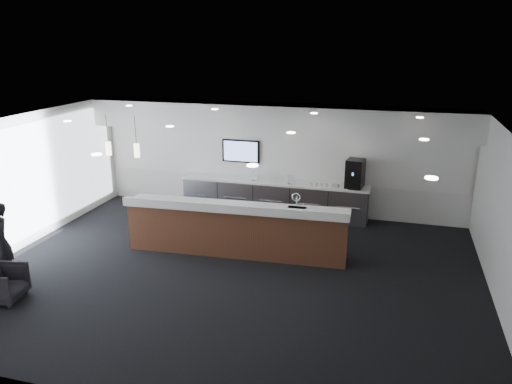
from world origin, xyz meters
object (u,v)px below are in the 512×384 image
(armchair, at_px, (3,284))
(lounge_guest, at_px, (1,242))
(coffee_machine, at_px, (355,173))
(service_counter, at_px, (236,229))

(armchair, xyz_separation_m, lounge_guest, (-0.59, 0.71, 0.46))
(coffee_machine, distance_m, lounge_guest, 8.18)
(service_counter, distance_m, lounge_guest, 4.74)
(service_counter, height_order, coffee_machine, coffee_machine)
(lounge_guest, bearing_deg, armchair, -4.55)
(service_counter, bearing_deg, lounge_guest, -152.37)
(service_counter, xyz_separation_m, armchair, (-3.46, -3.15, -0.25))
(coffee_machine, relative_size, lounge_guest, 0.47)
(lounge_guest, bearing_deg, service_counter, 76.58)
(armchair, relative_size, lounge_guest, 0.45)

